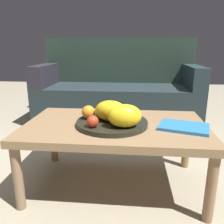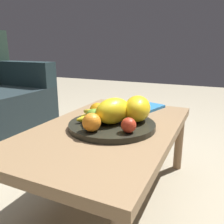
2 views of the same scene
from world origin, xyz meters
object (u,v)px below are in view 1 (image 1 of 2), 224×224
Objects in this scene: couch at (118,93)px; fruit_bowl at (112,123)px; banana_bunch at (109,112)px; coffee_table at (115,131)px; melon_smaller_beside at (125,116)px; magazine at (184,127)px; apple_front at (93,121)px; orange_front at (88,112)px; melon_large_front at (111,111)px; apple_left at (103,111)px; orange_left at (118,110)px.

fruit_bowl is at bearing -87.23° from couch.
coffee_table is at bearing -47.49° from banana_bunch.
melon_smaller_beside is 0.69× the size of magazine.
melon_smaller_beside is 2.80× the size of apple_front.
melon_smaller_beside is at bearing -30.74° from orange_front.
melon_large_front reaches higher than magazine.
apple_left is at bearing 130.17° from melon_smaller_beside.
orange_front is at bearing 164.01° from melon_large_front.
melon_large_front is 0.09m from banana_bunch.
melon_smaller_beside reaches higher than apple_front.
orange_front is (-0.13, 0.04, -0.02)m from melon_large_front.
apple_front is at bearing -127.75° from fruit_bowl.
orange_front is at bearing 167.45° from fruit_bowl.
coffee_table is 0.12m from orange_left.
magazine is at bearing -5.02° from orange_front.
couch reaches higher than orange_front.
melon_smaller_beside reaches higher than magazine.
banana_bunch is (0.11, 0.04, -0.01)m from orange_front.
banana_bunch is (-0.05, -0.01, -0.01)m from orange_left.
orange_front is 0.97× the size of orange_left.
magazine is (0.39, -0.01, -0.07)m from melon_large_front.
apple_left is at bearing 20.80° from orange_front.
orange_left reaches higher than coffee_table.
apple_front is at bearing -71.18° from orange_front.
apple_front is (-0.08, -0.11, -0.03)m from melon_large_front.
melon_smaller_beside is at bearing 6.83° from apple_front.
orange_front is at bearing -159.16° from banana_bunch.
couch is 1.43m from melon_smaller_beside.
orange_front reaches higher than apple_left.
magazine is (0.52, -0.05, -0.05)m from orange_front.
apple_front reaches higher than magazine.
melon_smaller_beside is 0.16m from apple_front.
melon_smaller_beside reaches higher than orange_front.
coffee_table is 5.86× the size of melon_smaller_beside.
banana_bunch is (0.03, 0.01, -0.01)m from apple_left.
orange_front is at bearing -93.22° from couch.
apple_front is (-0.16, -0.02, -0.03)m from melon_smaller_beside.
melon_large_front is 0.10m from orange_left.
fruit_bowl is 0.15m from orange_front.
couch reaches higher than apple_left.
fruit_bowl is 5.02× the size of orange_left.
melon_smaller_beside is at bearing -52.30° from fruit_bowl.
coffee_table is 0.37m from magazine.
apple_left is at bearing 155.75° from coffee_table.
fruit_bowl is 6.34× the size of apple_front.
banana_bunch is at bearing 109.48° from fruit_bowl.
melon_smaller_beside is 0.20m from banana_bunch.
apple_left is 0.04m from banana_bunch.
apple_left is at bearing -89.72° from couch.
couch is at bearing 93.53° from coffee_table.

